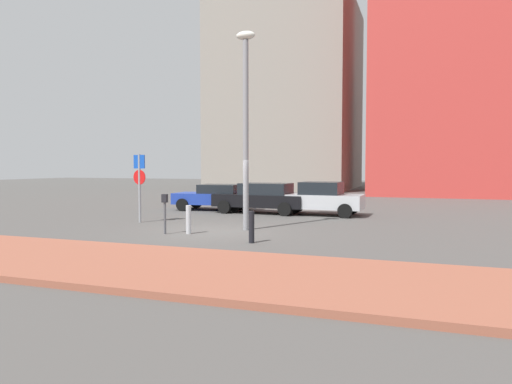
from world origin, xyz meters
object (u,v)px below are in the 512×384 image
(parked_car_black, at_px, (262,197))
(traffic_bollard_mid, at_px, (189,220))
(parking_sign_post, at_px, (139,180))
(street_lamp, at_px, (246,114))
(traffic_bollard_near, at_px, (252,227))
(parked_car_blue, at_px, (216,196))
(parked_car_silver, at_px, (320,198))
(parking_meter, at_px, (165,208))

(parked_car_black, xyz_separation_m, traffic_bollard_mid, (-0.13, -7.34, -0.29))
(parked_car_black, xyz_separation_m, parking_sign_post, (-3.51, -5.14, 0.97))
(parking_sign_post, bearing_deg, traffic_bollard_mid, -33.12)
(street_lamp, bearing_deg, traffic_bollard_near, -65.82)
(street_lamp, bearing_deg, traffic_bollard_mid, -134.72)
(parked_car_blue, relative_size, parked_car_black, 0.92)
(parked_car_black, bearing_deg, parked_car_silver, 2.06)
(parked_car_silver, bearing_deg, parking_sign_post, -140.46)
(parked_car_blue, bearing_deg, traffic_bollard_mid, -71.86)
(parking_sign_post, relative_size, traffic_bollard_near, 2.90)
(parked_car_black, distance_m, traffic_bollard_near, 8.74)
(parking_sign_post, bearing_deg, street_lamp, -8.04)
(parked_car_black, xyz_separation_m, traffic_bollard_near, (2.51, -8.37, -0.29))
(parked_car_blue, height_order, parked_car_black, parked_car_black)
(street_lamp, bearing_deg, parking_sign_post, 171.96)
(traffic_bollard_near, bearing_deg, parking_meter, 167.79)
(parked_car_black, relative_size, parking_meter, 3.42)
(parking_sign_post, relative_size, traffic_bollard_mid, 2.87)
(parked_car_silver, relative_size, parking_sign_post, 1.45)
(parked_car_silver, bearing_deg, parked_car_black, -177.94)
(parked_car_black, height_order, parking_meter, parked_car_black)
(traffic_bollard_near, xyz_separation_m, traffic_bollard_mid, (-2.64, 1.04, 0.01))
(parked_car_blue, height_order, parking_sign_post, parking_sign_post)
(parked_car_silver, xyz_separation_m, parking_sign_post, (-6.35, -5.24, 0.95))
(parked_car_blue, xyz_separation_m, parking_sign_post, (-0.74, -5.82, 1.03))
(parked_car_silver, bearing_deg, traffic_bollard_mid, -111.79)
(parked_car_blue, bearing_deg, traffic_bollard_near, -59.81)
(parked_car_black, bearing_deg, parking_sign_post, -124.32)
(street_lamp, distance_m, traffic_bollard_near, 4.59)
(parking_sign_post, xyz_separation_m, parking_meter, (2.65, -2.51, -0.87))
(parked_car_silver, relative_size, street_lamp, 0.57)
(parked_car_blue, bearing_deg, street_lamp, -57.63)
(parking_sign_post, xyz_separation_m, traffic_bollard_mid, (3.37, -2.20, -1.26))
(parked_car_black, height_order, traffic_bollard_mid, parked_car_black)
(parking_meter, bearing_deg, parked_car_black, 83.57)
(parking_sign_post, height_order, street_lamp, street_lamp)
(parking_meter, relative_size, street_lamp, 0.19)
(parked_car_black, height_order, parking_sign_post, parking_sign_post)
(parked_car_blue, relative_size, parked_car_silver, 1.05)
(parked_car_silver, bearing_deg, traffic_bollard_near, -92.25)
(traffic_bollard_near, bearing_deg, parked_car_black, 106.67)
(parked_car_silver, relative_size, traffic_bollard_mid, 4.16)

